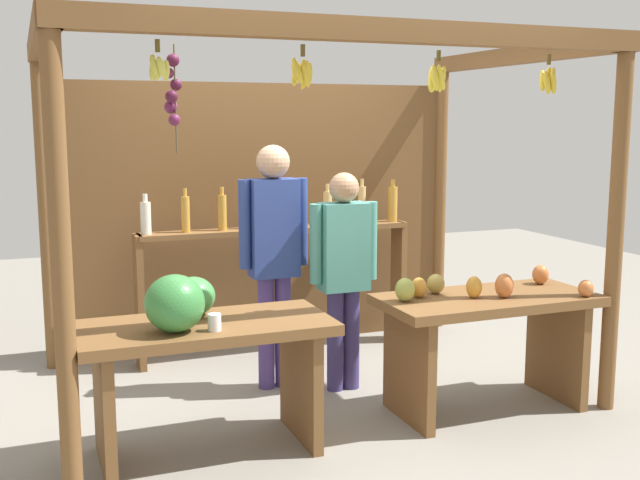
% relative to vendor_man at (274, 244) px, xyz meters
% --- Properties ---
extents(ground_plane, '(12.00, 12.00, 0.00)m').
position_rel_vendor_man_xyz_m(ground_plane, '(0.22, -0.07, -1.00)').
color(ground_plane, gray).
rests_on(ground_plane, ground).
extents(market_stall, '(3.37, 2.25, 2.34)m').
position_rel_vendor_man_xyz_m(market_stall, '(0.22, 0.43, 0.37)').
color(market_stall, brown).
rests_on(market_stall, ground).
extents(fruit_counter_left, '(1.37, 0.66, 1.04)m').
position_rel_vendor_man_xyz_m(fruit_counter_left, '(-0.71, -0.88, -0.36)').
color(fruit_counter_left, brown).
rests_on(fruit_counter_left, ground).
extents(fruit_counter_right, '(1.37, 0.64, 0.89)m').
position_rel_vendor_man_xyz_m(fruit_counter_right, '(1.11, -0.87, -0.44)').
color(fruit_counter_right, brown).
rests_on(fruit_counter_right, ground).
extents(bottle_shelf_unit, '(2.16, 0.22, 1.35)m').
position_rel_vendor_man_xyz_m(bottle_shelf_unit, '(0.27, 0.73, -0.18)').
color(bottle_shelf_unit, brown).
rests_on(bottle_shelf_unit, ground).
extents(vendor_man, '(0.48, 0.22, 1.66)m').
position_rel_vendor_man_xyz_m(vendor_man, '(0.00, 0.00, 0.00)').
color(vendor_man, '#4D387E').
rests_on(vendor_man, ground).
extents(vendor_woman, '(0.48, 0.20, 1.48)m').
position_rel_vendor_man_xyz_m(vendor_woman, '(0.42, -0.21, -0.12)').
color(vendor_woman, '#3D336D').
rests_on(vendor_woman, ground).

